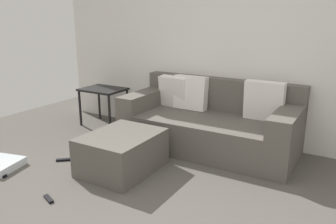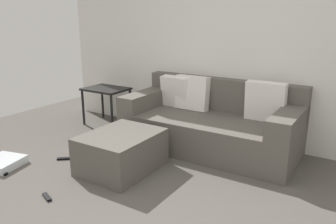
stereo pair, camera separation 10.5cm
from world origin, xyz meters
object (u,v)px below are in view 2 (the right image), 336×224
at_px(ottoman, 121,152).
at_px(remote_by_storage_bin, 0,174).
at_px(couch_sectional, 211,124).
at_px(remote_under_side_table, 66,158).
at_px(storage_bin, 3,163).
at_px(remote_near_ottoman, 47,197).
at_px(side_table, 106,93).

relative_size(ottoman, remote_by_storage_bin, 5.27).
bearing_deg(ottoman, couch_sectional, 63.56).
relative_size(ottoman, remote_under_side_table, 4.22).
relative_size(storage_bin, remote_near_ottoman, 2.53).
height_order(storage_bin, remote_by_storage_bin, storage_bin).
xyz_separation_m(storage_bin, side_table, (-0.06, 1.78, 0.44)).
relative_size(remote_near_ottoman, remote_by_storage_bin, 0.99).
distance_m(ottoman, remote_near_ottoman, 0.88).
xyz_separation_m(storage_bin, remote_under_side_table, (0.44, 0.50, -0.03)).
bearing_deg(remote_by_storage_bin, ottoman, 14.38).
bearing_deg(couch_sectional, storage_bin, -134.47).
xyz_separation_m(couch_sectional, remote_near_ottoman, (-0.73, -1.92, -0.31)).
bearing_deg(storage_bin, remote_near_ottoman, -10.85).
relative_size(couch_sectional, remote_near_ottoman, 13.54).
bearing_deg(couch_sectional, remote_under_side_table, -135.67).
bearing_deg(couch_sectional, ottoman, -116.44).
xyz_separation_m(ottoman, remote_by_storage_bin, (-1.00, -0.79, -0.19)).
xyz_separation_m(remote_by_storage_bin, remote_under_side_table, (0.28, 0.64, 0.00)).
bearing_deg(couch_sectional, remote_near_ottoman, -110.74).
height_order(side_table, remote_under_side_table, side_table).
bearing_deg(remote_by_storage_bin, couch_sectional, 26.63).
bearing_deg(remote_by_storage_bin, side_table, 72.83).
relative_size(storage_bin, side_table, 0.62).
relative_size(side_table, remote_near_ottoman, 4.05).
bearing_deg(remote_under_side_table, remote_by_storage_bin, -153.64).
bearing_deg(remote_by_storage_bin, remote_under_side_table, 42.70).
bearing_deg(remote_near_ottoman, ottoman, 98.26).
bearing_deg(side_table, remote_under_side_table, -68.39).
xyz_separation_m(couch_sectional, remote_under_side_table, (-1.26, -1.23, -0.31)).
xyz_separation_m(couch_sectional, remote_by_storage_bin, (-1.54, -1.87, -0.31)).
bearing_deg(storage_bin, remote_by_storage_bin, -39.52).
distance_m(remote_near_ottoman, remote_by_storage_bin, 0.81).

